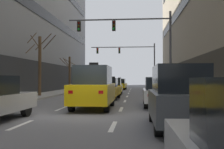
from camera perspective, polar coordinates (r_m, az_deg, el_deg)
ground_plane at (r=12.22m, az=-6.06°, el=-8.30°), size 120.00×120.00×0.00m
lane_stripe_l1_s3 at (r=9.84m, az=-18.73°, el=-10.05°), size 0.16×2.00×0.01m
lane_stripe_l1_s4 at (r=14.52m, az=-10.70°, el=-7.09°), size 0.16×2.00×0.01m
lane_stripe_l1_s5 at (r=19.36m, az=-6.67°, el=-5.54°), size 0.16×2.00×0.01m
lane_stripe_l1_s6 at (r=24.26m, az=-4.27°, el=-4.59°), size 0.16×2.00×0.01m
lane_stripe_l1_s7 at (r=29.20m, az=-2.69°, el=-3.96°), size 0.16×2.00×0.01m
lane_stripe_l1_s8 at (r=34.16m, az=-1.56°, el=-3.51°), size 0.16×2.00×0.01m
lane_stripe_l1_s9 at (r=39.12m, az=-0.72°, el=-3.17°), size 0.16×2.00×0.01m
lane_stripe_l1_s10 at (r=44.10m, az=-0.07°, el=-2.91°), size 0.16×2.00×0.01m
lane_stripe_l2_s3 at (r=9.07m, az=0.22°, el=-10.90°), size 0.16×2.00×0.01m
lane_stripe_l2_s4 at (r=14.00m, az=1.94°, el=-7.34°), size 0.16×2.00×0.01m
lane_stripe_l2_s5 at (r=18.98m, az=2.75°, el=-5.64°), size 0.16×2.00×0.01m
lane_stripe_l2_s6 at (r=23.96m, az=3.23°, el=-4.64°), size 0.16×2.00×0.01m
lane_stripe_l2_s7 at (r=28.95m, az=3.53°, el=-3.99°), size 0.16×2.00×0.01m
lane_stripe_l2_s8 at (r=33.94m, az=3.75°, el=-3.53°), size 0.16×2.00×0.01m
lane_stripe_l2_s9 at (r=38.93m, az=3.91°, el=-3.18°), size 0.16×2.00×0.01m
lane_stripe_l2_s10 at (r=43.93m, az=4.04°, el=-2.92°), size 0.16×2.00×0.01m
taxi_driving_0 at (r=37.96m, az=1.63°, el=-2.09°), size 1.92×4.22×1.73m
taxi_driving_1 at (r=28.71m, az=-5.86°, el=-2.47°), size 1.89×4.25×1.74m
taxi_driving_3 at (r=20.65m, az=-1.12°, el=-3.03°), size 1.91×4.37×1.80m
car_driving_4 at (r=35.99m, az=-3.73°, el=-2.07°), size 1.98×4.50×1.67m
taxi_driving_5 at (r=14.18m, az=-3.88°, el=-2.76°), size 1.93×4.62×2.42m
taxi_driving_6 at (r=26.82m, az=0.20°, el=-2.55°), size 1.86×4.31×1.78m
car_parked_1 at (r=8.86m, az=13.89°, el=-4.64°), size 1.74×4.14×2.00m
car_parked_2 at (r=15.56m, az=10.05°, el=-3.68°), size 1.89×4.44×1.66m
traffic_signal_0 at (r=22.28m, az=5.02°, el=7.91°), size 8.43×0.35×6.89m
traffic_signal_1 at (r=40.67m, az=4.32°, el=3.88°), size 9.63×0.35×6.71m
street_tree_2 at (r=33.77m, az=-9.02°, el=0.42°), size 2.01×1.33×4.16m
street_tree_3 at (r=23.90m, az=-15.06°, el=2.33°), size 2.31×2.16×5.55m
pedestrian_0 at (r=20.57m, az=13.77°, el=-2.23°), size 0.21×0.53×1.63m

